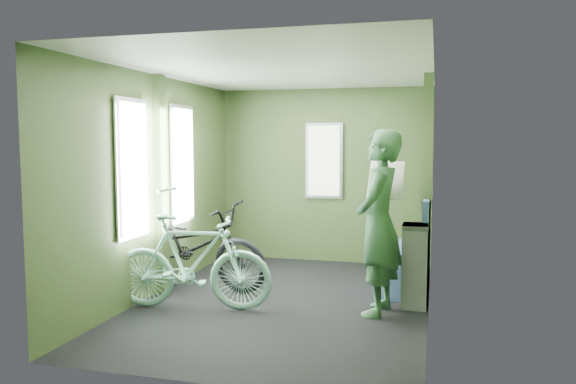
# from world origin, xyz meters

# --- Properties ---
(room) EXTENTS (4.00, 4.02, 2.31)m
(room) POSITION_xyz_m (-0.04, 0.04, 1.44)
(room) COLOR black
(room) RESTS_ON ground
(bicycle_black) EXTENTS (1.90, 1.06, 1.02)m
(bicycle_black) POSITION_xyz_m (-1.12, 0.26, 0.00)
(bicycle_black) COLOR black
(bicycle_black) RESTS_ON ground
(bicycle_mint) EXTENTS (1.60, 0.71, 0.96)m
(bicycle_mint) POSITION_xyz_m (-0.79, -0.50, 0.00)
(bicycle_mint) COLOR #9DE9D6
(bicycle_mint) RESTS_ON ground
(passenger) EXTENTS (0.48, 0.75, 1.72)m
(passenger) POSITION_xyz_m (0.94, -0.16, 0.86)
(passenger) COLOR #335F3D
(passenger) RESTS_ON ground
(waste_box) EXTENTS (0.24, 0.33, 0.81)m
(waste_box) POSITION_xyz_m (1.26, 0.15, 0.41)
(waste_box) COLOR gray
(waste_box) RESTS_ON ground
(bench_seat) EXTENTS (0.55, 0.97, 1.02)m
(bench_seat) POSITION_xyz_m (1.15, 0.75, 0.30)
(bench_seat) COLOR navy
(bench_seat) RESTS_ON ground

